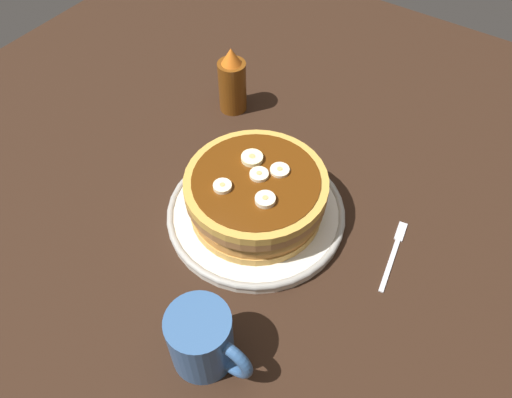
{
  "coord_description": "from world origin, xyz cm",
  "views": [
    {
      "loc": [
        26.4,
        -39.0,
        61.74
      ],
      "look_at": [
        0.0,
        0.0,
        4.31
      ],
      "focal_mm": 35.14,
      "sensor_mm": 36.0,
      "label": 1
    }
  ],
  "objects_px": {
    "banana_slice_3": "(280,170)",
    "banana_slice_1": "(265,200)",
    "banana_slice_2": "(252,158)",
    "syrup_bottle": "(232,83)",
    "plate": "(256,213)",
    "coffee_mug": "(203,340)",
    "banana_slice_4": "(222,187)",
    "pancake_stack": "(256,195)",
    "fork": "(394,251)",
    "banana_slice_0": "(259,174)"
  },
  "relations": [
    {
      "from": "banana_slice_1",
      "to": "banana_slice_3",
      "type": "distance_m",
      "value": 0.06
    },
    {
      "from": "banana_slice_3",
      "to": "syrup_bottle",
      "type": "bearing_deg",
      "value": 141.57
    },
    {
      "from": "banana_slice_0",
      "to": "fork",
      "type": "bearing_deg",
      "value": 14.24
    },
    {
      "from": "banana_slice_4",
      "to": "fork",
      "type": "height_order",
      "value": "banana_slice_4"
    },
    {
      "from": "banana_slice_4",
      "to": "banana_slice_3",
      "type": "bearing_deg",
      "value": 55.23
    },
    {
      "from": "banana_slice_0",
      "to": "banana_slice_1",
      "type": "distance_m",
      "value": 0.05
    },
    {
      "from": "banana_slice_1",
      "to": "fork",
      "type": "height_order",
      "value": "banana_slice_1"
    },
    {
      "from": "banana_slice_3",
      "to": "banana_slice_1",
      "type": "bearing_deg",
      "value": -77.06
    },
    {
      "from": "plate",
      "to": "banana_slice_1",
      "type": "relative_size",
      "value": 9.57
    },
    {
      "from": "plate",
      "to": "banana_slice_1",
      "type": "distance_m",
      "value": 0.09
    },
    {
      "from": "banana_slice_2",
      "to": "coffee_mug",
      "type": "distance_m",
      "value": 0.27
    },
    {
      "from": "banana_slice_1",
      "to": "banana_slice_3",
      "type": "relative_size",
      "value": 1.01
    },
    {
      "from": "fork",
      "to": "syrup_bottle",
      "type": "xyz_separation_m",
      "value": [
        -0.38,
        0.13,
        0.05
      ]
    },
    {
      "from": "banana_slice_0",
      "to": "syrup_bottle",
      "type": "bearing_deg",
      "value": 134.51
    },
    {
      "from": "coffee_mug",
      "to": "fork",
      "type": "height_order",
      "value": "coffee_mug"
    },
    {
      "from": "fork",
      "to": "banana_slice_4",
      "type": "bearing_deg",
      "value": -156.99
    },
    {
      "from": "banana_slice_2",
      "to": "banana_slice_4",
      "type": "relative_size",
      "value": 1.22
    },
    {
      "from": "pancake_stack",
      "to": "banana_slice_2",
      "type": "xyz_separation_m",
      "value": [
        -0.03,
        0.03,
        0.04
      ]
    },
    {
      "from": "pancake_stack",
      "to": "coffee_mug",
      "type": "height_order",
      "value": "coffee_mug"
    },
    {
      "from": "banana_slice_0",
      "to": "coffee_mug",
      "type": "distance_m",
      "value": 0.24
    },
    {
      "from": "banana_slice_1",
      "to": "syrup_bottle",
      "type": "xyz_separation_m",
      "value": [
        -0.21,
        0.22,
        -0.03
      ]
    },
    {
      "from": "pancake_stack",
      "to": "coffee_mug",
      "type": "distance_m",
      "value": 0.23
    },
    {
      "from": "banana_slice_0",
      "to": "banana_slice_4",
      "type": "distance_m",
      "value": 0.06
    },
    {
      "from": "plate",
      "to": "coffee_mug",
      "type": "height_order",
      "value": "coffee_mug"
    },
    {
      "from": "banana_slice_3",
      "to": "coffee_mug",
      "type": "relative_size",
      "value": 0.25
    },
    {
      "from": "plate",
      "to": "banana_slice_3",
      "type": "distance_m",
      "value": 0.09
    },
    {
      "from": "banana_slice_2",
      "to": "banana_slice_3",
      "type": "height_order",
      "value": "banana_slice_2"
    },
    {
      "from": "plate",
      "to": "fork",
      "type": "distance_m",
      "value": 0.21
    },
    {
      "from": "banana_slice_3",
      "to": "banana_slice_4",
      "type": "relative_size",
      "value": 1.07
    },
    {
      "from": "banana_slice_0",
      "to": "coffee_mug",
      "type": "bearing_deg",
      "value": -72.16
    },
    {
      "from": "banana_slice_2",
      "to": "syrup_bottle",
      "type": "height_order",
      "value": "syrup_bottle"
    },
    {
      "from": "pancake_stack",
      "to": "fork",
      "type": "distance_m",
      "value": 0.22
    },
    {
      "from": "pancake_stack",
      "to": "banana_slice_2",
      "type": "bearing_deg",
      "value": 132.14
    },
    {
      "from": "banana_slice_2",
      "to": "banana_slice_0",
      "type": "bearing_deg",
      "value": -39.04
    },
    {
      "from": "banana_slice_0",
      "to": "coffee_mug",
      "type": "height_order",
      "value": "same"
    },
    {
      "from": "banana_slice_4",
      "to": "syrup_bottle",
      "type": "bearing_deg",
      "value": 123.22
    },
    {
      "from": "coffee_mug",
      "to": "fork",
      "type": "xyz_separation_m",
      "value": [
        0.13,
        0.28,
        -0.05
      ]
    },
    {
      "from": "banana_slice_3",
      "to": "fork",
      "type": "bearing_deg",
      "value": 8.71
    },
    {
      "from": "banana_slice_2",
      "to": "coffee_mug",
      "type": "xyz_separation_m",
      "value": [
        0.1,
        -0.25,
        -0.04
      ]
    },
    {
      "from": "pancake_stack",
      "to": "banana_slice_0",
      "type": "distance_m",
      "value": 0.04
    },
    {
      "from": "banana_slice_3",
      "to": "coffee_mug",
      "type": "distance_m",
      "value": 0.26
    },
    {
      "from": "plate",
      "to": "banana_slice_4",
      "type": "relative_size",
      "value": 10.34
    },
    {
      "from": "banana_slice_1",
      "to": "banana_slice_3",
      "type": "height_order",
      "value": "banana_slice_1"
    },
    {
      "from": "banana_slice_0",
      "to": "banana_slice_2",
      "type": "relative_size",
      "value": 0.85
    },
    {
      "from": "banana_slice_3",
      "to": "banana_slice_4",
      "type": "bearing_deg",
      "value": -124.77
    },
    {
      "from": "plate",
      "to": "banana_slice_4",
      "type": "distance_m",
      "value": 0.09
    },
    {
      "from": "banana_slice_0",
      "to": "banana_slice_2",
      "type": "distance_m",
      "value": 0.03
    },
    {
      "from": "banana_slice_2",
      "to": "syrup_bottle",
      "type": "distance_m",
      "value": 0.23
    },
    {
      "from": "fork",
      "to": "syrup_bottle",
      "type": "height_order",
      "value": "syrup_bottle"
    },
    {
      "from": "banana_slice_1",
      "to": "coffee_mug",
      "type": "xyz_separation_m",
      "value": [
        0.04,
        -0.19,
        -0.04
      ]
    }
  ]
}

